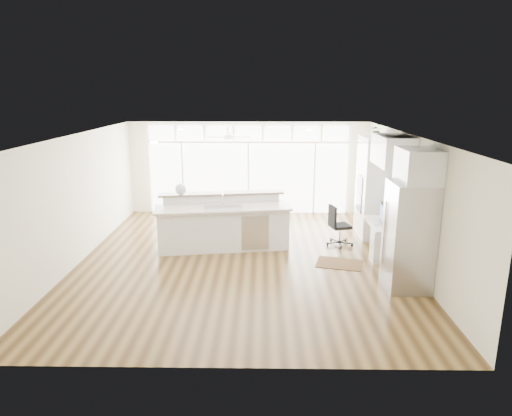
{
  "coord_description": "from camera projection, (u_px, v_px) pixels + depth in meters",
  "views": [
    {
      "loc": [
        0.44,
        -9.33,
        3.59
      ],
      "look_at": [
        0.28,
        0.6,
        1.01
      ],
      "focal_mm": 32.0,
      "sensor_mm": 36.0,
      "label": 1
    }
  ],
  "objects": [
    {
      "name": "glass_wall",
      "position": [
        248.0,
        178.0,
        13.49
      ],
      "size": [
        5.8,
        0.06,
        2.08
      ],
      "primitive_type": "cube",
      "color": "white",
      "rests_on": "wall_back"
    },
    {
      "name": "transom_row",
      "position": [
        248.0,
        133.0,
        13.16
      ],
      "size": [
        5.9,
        0.06,
        0.4
      ],
      "primitive_type": "cube",
      "color": "white",
      "rests_on": "wall_back"
    },
    {
      "name": "refrigerator",
      "position": [
        409.0,
        236.0,
        8.34
      ],
      "size": [
        0.76,
        0.9,
        2.0
      ],
      "primitive_type": "cube",
      "color": "#B1B0B5",
      "rests_on": "floor"
    },
    {
      "name": "kitchen_island",
      "position": [
        223.0,
        223.0,
        10.52
      ],
      "size": [
        3.22,
        1.61,
        1.22
      ],
      "primitive_type": "cube",
      "rotation": [
        0.0,
        0.0,
        0.15
      ],
      "color": "white",
      "rests_on": "floor"
    },
    {
      "name": "desk_window",
      "position": [
        404.0,
        188.0,
        9.79
      ],
      "size": [
        0.04,
        0.85,
        0.85
      ],
      "primitive_type": "cube",
      "color": "white",
      "rests_on": "wall_right"
    },
    {
      "name": "wall_right",
      "position": [
        409.0,
        200.0,
        9.55
      ],
      "size": [
        0.04,
        8.0,
        2.7
      ],
      "primitive_type": "cube",
      "color": "white",
      "rests_on": "floor"
    },
    {
      "name": "framed_photos",
      "position": [
        395.0,
        189.0,
        10.43
      ],
      "size": [
        0.06,
        0.22,
        0.8
      ],
      "primitive_type": "cube",
      "color": "black",
      "rests_on": "wall_right"
    },
    {
      "name": "fridge_cabinet",
      "position": [
        419.0,
        166.0,
        8.01
      ],
      "size": [
        0.64,
        0.9,
        0.6
      ],
      "primitive_type": "cube",
      "color": "white",
      "rests_on": "wall_right"
    },
    {
      "name": "wall_front",
      "position": [
        228.0,
        274.0,
        5.73
      ],
      "size": [
        7.0,
        0.04,
        2.7
      ],
      "primitive_type": "cube",
      "color": "white",
      "rests_on": "floor"
    },
    {
      "name": "keyboard",
      "position": [
        374.0,
        223.0,
        9.99
      ],
      "size": [
        0.14,
        0.34,
        0.02
      ],
      "primitive_type": "cube",
      "rotation": [
        0.0,
        0.0,
        0.06
      ],
      "color": "white",
      "rests_on": "desk_nook"
    },
    {
      "name": "wall_back",
      "position": [
        248.0,
        168.0,
        13.47
      ],
      "size": [
        7.0,
        0.04,
        2.7
      ],
      "primitive_type": "cube",
      "color": "white",
      "rests_on": "floor"
    },
    {
      "name": "oven_cabinet",
      "position": [
        373.0,
        187.0,
        11.32
      ],
      "size": [
        0.64,
        1.2,
        2.5
      ],
      "primitive_type": "cube",
      "color": "white",
      "rests_on": "floor"
    },
    {
      "name": "recessed_lights",
      "position": [
        242.0,
        135.0,
        9.46
      ],
      "size": [
        3.4,
        3.0,
        0.02
      ],
      "primitive_type": "cube",
      "color": "white",
      "rests_on": "ceiling"
    },
    {
      "name": "ceiling_fan",
      "position": [
        228.0,
        133.0,
        12.04
      ],
      "size": [
        1.16,
        1.16,
        0.32
      ],
      "primitive_type": "cube",
      "color": "white",
      "rests_on": "ceiling"
    },
    {
      "name": "monitor",
      "position": [
        383.0,
        213.0,
        9.94
      ],
      "size": [
        0.15,
        0.54,
        0.45
      ],
      "primitive_type": "cube",
      "rotation": [
        0.0,
        0.0,
        -0.12
      ],
      "color": "black",
      "rests_on": "desk_nook"
    },
    {
      "name": "rug",
      "position": [
        339.0,
        263.0,
        9.71
      ],
      "size": [
        1.1,
        0.91,
        0.01
      ],
      "primitive_type": "cube",
      "rotation": [
        0.0,
        0.0,
        -0.26
      ],
      "color": "#372111",
      "rests_on": "floor"
    },
    {
      "name": "desk_nook",
      "position": [
        384.0,
        239.0,
        10.09
      ],
      "size": [
        0.72,
        1.3,
        0.76
      ],
      "primitive_type": "cube",
      "color": "white",
      "rests_on": "floor"
    },
    {
      "name": "office_chair",
      "position": [
        340.0,
        226.0,
        10.76
      ],
      "size": [
        0.61,
        0.58,
        0.97
      ],
      "primitive_type": "cube",
      "rotation": [
        0.0,
        0.0,
        0.26
      ],
      "color": "black",
      "rests_on": "floor"
    },
    {
      "name": "ceiling",
      "position": [
        242.0,
        135.0,
        9.26
      ],
      "size": [
        7.0,
        8.0,
        0.02
      ],
      "primitive_type": "cube",
      "color": "white",
      "rests_on": "wall_back"
    },
    {
      "name": "upper_cabinets",
      "position": [
        393.0,
        151.0,
        9.59
      ],
      "size": [
        0.64,
        1.3,
        0.64
      ],
      "primitive_type": "cube",
      "color": "white",
      "rests_on": "wall_right"
    },
    {
      "name": "floor",
      "position": [
        243.0,
        260.0,
        9.95
      ],
      "size": [
        7.0,
        8.0,
        0.02
      ],
      "primitive_type": "cube",
      "color": "#462F15",
      "rests_on": "ground"
    },
    {
      "name": "potted_plant",
      "position": [
        377.0,
        132.0,
        10.98
      ],
      "size": [
        0.27,
        0.3,
        0.23
      ],
      "primitive_type": "imported",
      "rotation": [
        0.0,
        0.0,
        -0.01
      ],
      "color": "#2E5E28",
      "rests_on": "oven_cabinet"
    },
    {
      "name": "wall_left",
      "position": [
        78.0,
        199.0,
        9.66
      ],
      "size": [
        0.04,
        8.0,
        2.7
      ],
      "primitive_type": "cube",
      "color": "white",
      "rests_on": "floor"
    },
    {
      "name": "fishbowl",
      "position": [
        181.0,
        189.0,
        10.59
      ],
      "size": [
        0.32,
        0.32,
        0.26
      ],
      "primitive_type": "sphere",
      "rotation": [
        0.0,
        0.0,
        0.22
      ],
      "color": "silver",
      "rests_on": "kitchen_island"
    }
  ]
}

